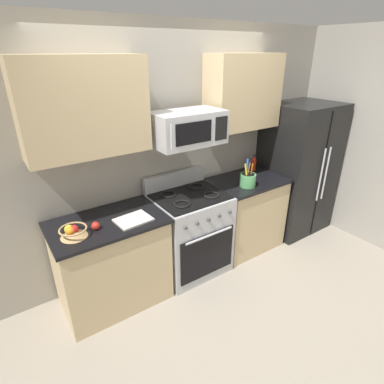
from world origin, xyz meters
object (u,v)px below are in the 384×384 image
fruit_basket (73,232)px  apple_loose (96,226)px  utensil_crock (248,180)px  cutting_board (133,220)px  range_oven (190,232)px  refrigerator (297,169)px  microwave (188,128)px  bottle_hot_sauce (253,163)px

fruit_basket → apple_loose: bearing=1.4°
utensil_crock → cutting_board: size_ratio=1.03×
range_oven → refrigerator: bearing=-0.6°
microwave → fruit_basket: microwave is taller
bottle_hot_sauce → refrigerator: bearing=-19.5°
refrigerator → fruit_basket: size_ratio=7.58×
range_oven → cutting_board: range_oven is taller
utensil_crock → bottle_hot_sauce: utensil_crock is taller
bottle_hot_sauce → range_oven: bearing=-169.9°
refrigerator → apple_loose: size_ratio=23.92×
fruit_basket → apple_loose: (0.19, 0.00, -0.01)m
utensil_crock → fruit_basket: size_ratio=1.40×
cutting_board → apple_loose: bearing=173.0°
fruit_basket → cutting_board: 0.52m
fruit_basket → bottle_hot_sauce: size_ratio=1.14×
microwave → cutting_board: size_ratio=2.29×
range_oven → utensil_crock: size_ratio=3.42×
range_oven → bottle_hot_sauce: bottle_hot_sauce is taller
range_oven → refrigerator: refrigerator is taller
utensil_crock → fruit_basket: utensil_crock is taller
range_oven → apple_loose: (-1.03, -0.09, 0.47)m
microwave → cutting_board: (-0.70, -0.16, -0.72)m
microwave → cutting_board: bearing=-167.5°
refrigerator → utensil_crock: 1.06m
bottle_hot_sauce → apple_loose: bearing=-172.4°
utensil_crock → bottle_hot_sauce: 0.54m
fruit_basket → cutting_board: (0.52, -0.04, -0.04)m
microwave → apple_loose: (-1.03, -0.11, -0.69)m
range_oven → cutting_board: (-0.70, -0.13, 0.45)m
apple_loose → range_oven: bearing=4.8°
refrigerator → bottle_hot_sauce: (-0.62, 0.22, 0.14)m
microwave → bottle_hot_sauce: microwave is taller
refrigerator → utensil_crock: bearing=-173.3°
refrigerator → cutting_board: bearing=-177.4°
microwave → utensil_crock: size_ratio=2.22×
fruit_basket → cutting_board: bearing=-3.9°
refrigerator → microwave: microwave is taller
fruit_basket → cutting_board: fruit_basket is taller
microwave → utensil_crock: bearing=-13.5°
refrigerator → bottle_hot_sauce: refrigerator is taller
refrigerator → apple_loose: (-2.77, -0.07, 0.08)m
refrigerator → microwave: (-1.74, 0.05, 0.77)m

